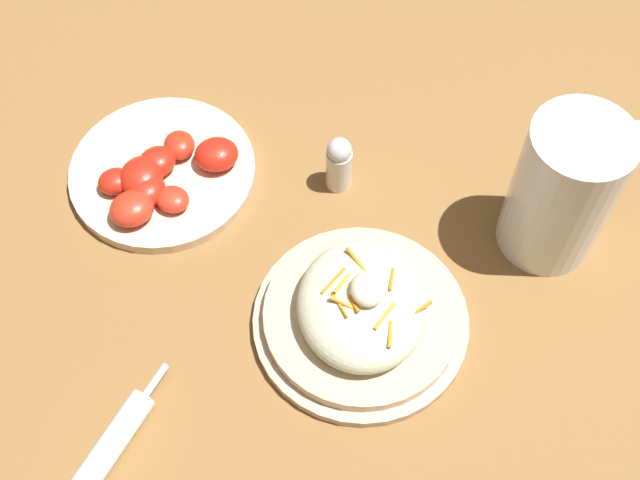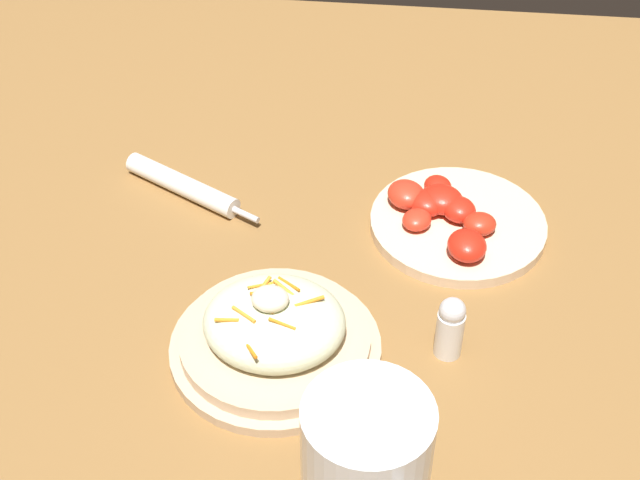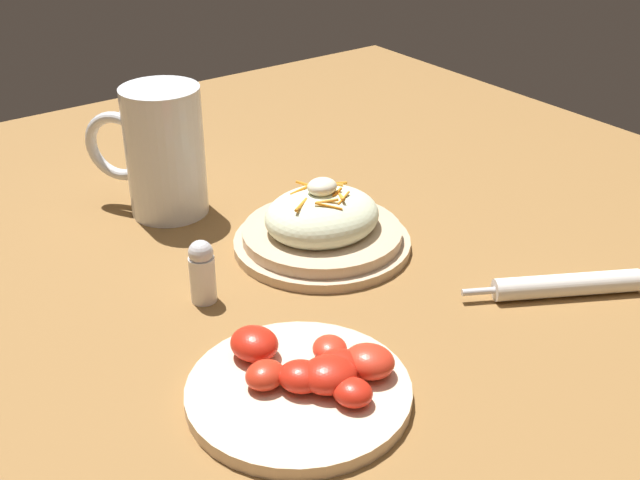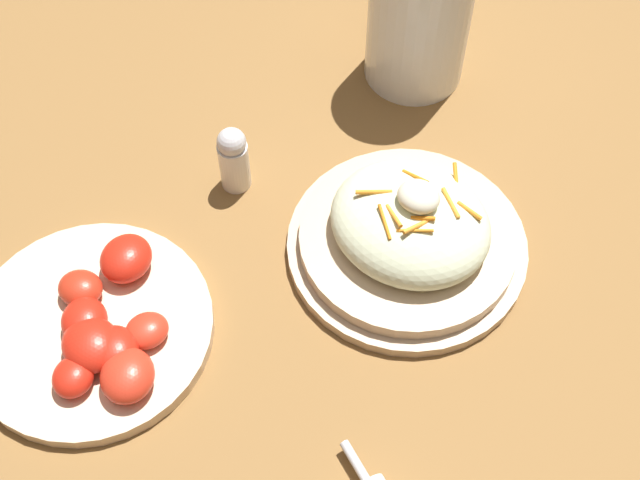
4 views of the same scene
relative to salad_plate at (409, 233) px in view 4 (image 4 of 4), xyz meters
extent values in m
plane|color=olive|center=(-0.08, -0.05, -0.03)|extent=(1.43, 1.43, 0.00)
cylinder|color=#D1B28E|center=(0.00, 0.00, -0.02)|extent=(0.21, 0.21, 0.01)
cylinder|color=#D1B28E|center=(0.00, 0.00, -0.01)|extent=(0.19, 0.19, 0.01)
ellipsoid|color=beige|center=(0.00, 0.00, 0.01)|extent=(0.14, 0.12, 0.06)
cylinder|color=orange|center=(0.01, -0.01, 0.04)|extent=(0.02, 0.01, 0.01)
cylinder|color=orange|center=(-0.01, -0.02, 0.04)|extent=(0.02, 0.02, 0.01)
cylinder|color=orange|center=(-0.01, 0.03, 0.04)|extent=(0.03, 0.01, 0.01)
cylinder|color=orange|center=(-0.03, -0.01, 0.04)|extent=(0.03, 0.02, 0.00)
cylinder|color=orange|center=(0.01, 0.01, 0.04)|extent=(0.02, 0.02, 0.01)
cylinder|color=orange|center=(0.01, -0.02, 0.04)|extent=(0.02, 0.03, 0.01)
cylinder|color=orange|center=(0.01, -0.02, 0.04)|extent=(0.03, 0.02, 0.01)
cylinder|color=orange|center=(-0.01, -0.03, 0.04)|extent=(0.03, 0.02, 0.01)
cylinder|color=orange|center=(0.01, 0.05, 0.03)|extent=(0.02, 0.03, 0.01)
cylinder|color=orange|center=(0.03, 0.02, 0.04)|extent=(0.03, 0.02, 0.01)
cylinder|color=orange|center=(0.04, 0.02, 0.04)|extent=(0.02, 0.01, 0.01)
ellipsoid|color=#EFEACC|center=(0.00, 0.00, 0.05)|extent=(0.04, 0.03, 0.02)
cylinder|color=white|center=(-0.10, 0.20, 0.06)|extent=(0.10, 0.10, 0.17)
cylinder|color=orange|center=(-0.10, 0.20, 0.02)|extent=(0.09, 0.09, 0.10)
cylinder|color=silver|center=(0.06, -0.20, -0.02)|extent=(0.04, 0.02, 0.01)
cylinder|color=beige|center=(-0.18, -0.21, -0.02)|extent=(0.20, 0.20, 0.01)
ellipsoid|color=red|center=(-0.19, -0.15, 0.00)|extent=(0.05, 0.05, 0.03)
ellipsoid|color=red|center=(-0.13, -0.19, 0.00)|extent=(0.05, 0.05, 0.02)
ellipsoid|color=red|center=(-0.14, -0.22, 0.00)|extent=(0.06, 0.06, 0.03)
ellipsoid|color=red|center=(-0.16, -0.23, 0.00)|extent=(0.06, 0.06, 0.03)
ellipsoid|color=red|center=(-0.12, -0.24, 0.00)|extent=(0.06, 0.06, 0.03)
ellipsoid|color=red|center=(-0.18, -0.22, 0.00)|extent=(0.06, 0.06, 0.03)
ellipsoid|color=red|center=(-0.21, -0.19, 0.00)|extent=(0.04, 0.04, 0.02)
ellipsoid|color=red|center=(-0.16, -0.26, 0.00)|extent=(0.04, 0.05, 0.02)
cylinder|color=white|center=(-0.17, -0.02, 0.00)|extent=(0.03, 0.03, 0.05)
sphere|color=silver|center=(-0.17, -0.02, 0.03)|extent=(0.03, 0.03, 0.03)
camera|label=1|loc=(0.35, -0.04, 0.71)|focal=46.01mm
camera|label=2|loc=(-0.11, 0.60, 0.65)|focal=50.45mm
camera|label=3|loc=(-0.50, -0.68, 0.45)|focal=45.35mm
camera|label=4|loc=(0.16, -0.40, 0.63)|focal=49.25mm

